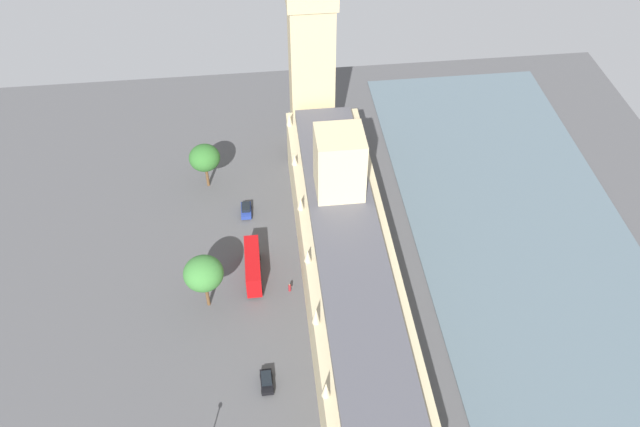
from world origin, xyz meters
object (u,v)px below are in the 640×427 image
Objects in this scene: parliament_building at (348,272)px; double_decker_bus_far_end at (253,266)px; plane_tree_near_tower at (203,274)px; car_blue_trailing at (246,210)px; pedestrian_by_river_gate at (290,288)px; clock_tower at (311,4)px; car_black_corner at (267,381)px; plane_tree_kerbside at (205,158)px.

parliament_building is 7.34× the size of double_decker_bus_far_end.
car_blue_trailing is at bearing -108.03° from plane_tree_near_tower.
car_blue_trailing reaches higher than pedestrian_by_river_gate.
clock_tower is at bearing -118.11° from plane_tree_near_tower.
car_black_corner is at bearing 77.30° from clock_tower.
pedestrian_by_river_gate is (-6.66, 19.78, -0.14)m from car_blue_trailing.
plane_tree_near_tower is at bearing 34.77° from double_decker_bus_far_end.
parliament_building is 11.87m from pedestrian_by_river_gate.
parliament_building is at bearing 154.60° from double_decker_bus_far_end.
double_decker_bus_far_end reaches higher than car_blue_trailing.
plane_tree_kerbside is (7.90, -24.77, 4.29)m from double_decker_bus_far_end.
clock_tower reaches higher than double_decker_bus_far_end.
car_blue_trailing is at bearing 52.41° from clock_tower.
clock_tower is 39.15m from car_blue_trailing.
plane_tree_near_tower reaches higher than double_decker_bus_far_end.
plane_tree_near_tower is (6.91, 21.22, 6.83)m from car_blue_trailing.
double_decker_bus_far_end is 2.52× the size of car_black_corner.
plane_tree_near_tower is at bearing -63.30° from car_black_corner.
car_blue_trailing is 0.41× the size of plane_tree_near_tower.
double_decker_bus_far_end is at bearing 93.52° from car_blue_trailing.
double_decker_bus_far_end is at bearing 68.43° from clock_tower.
clock_tower is 5.89× the size of double_decker_bus_far_end.
clock_tower is at bearing -126.79° from car_blue_trailing.
parliament_building is 7.36× the size of plane_tree_near_tower.
clock_tower is 34.60m from plane_tree_kerbside.
car_blue_trailing is 12.88m from plane_tree_kerbside.
plane_tree_near_tower is at bearing 61.89° from clock_tower.
plane_tree_kerbside is at bearing 24.71° from clock_tower.
plane_tree_near_tower reaches higher than car_blue_trailing.
pedestrian_by_river_gate is 0.17× the size of plane_tree_kerbside.
pedestrian_by_river_gate is 0.16× the size of plane_tree_near_tower.
clock_tower reaches higher than plane_tree_kerbside.
clock_tower is 65.56m from car_black_corner.
pedestrian_by_river_gate is at bearing -173.93° from plane_tree_near_tower.
clock_tower is at bearing -111.51° from double_decker_bus_far_end.
parliament_building is 21.14m from car_black_corner.
car_blue_trailing is 16.03m from double_decker_bus_far_end.
plane_tree_near_tower is at bearing 90.46° from plane_tree_kerbside.
car_blue_trailing is 23.34m from plane_tree_near_tower.
car_black_corner is (-1.04, 21.56, -1.75)m from double_decker_bus_far_end.
car_blue_trailing is 1.02× the size of car_black_corner.
plane_tree_kerbside reaches higher than car_blue_trailing.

